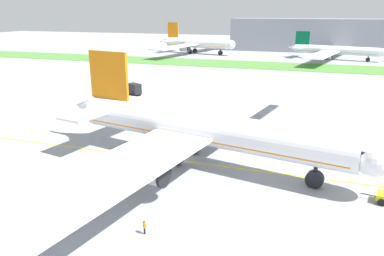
{
  "coord_description": "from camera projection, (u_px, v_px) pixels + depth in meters",
  "views": [
    {
      "loc": [
        19.13,
        -52.43,
        22.63
      ],
      "look_at": [
        0.26,
        5.01,
        3.5
      ],
      "focal_mm": 34.99,
      "sensor_mm": 36.0,
      "label": 1
    }
  ],
  "objects": [
    {
      "name": "parked_airliner_far_centre",
      "position": [
        334.0,
        50.0,
        177.64
      ],
      "size": [
        44.46,
        72.92,
        12.72
      ],
      "color": "white",
      "rests_on": "ground"
    },
    {
      "name": "parked_airliner_far_left",
      "position": [
        196.0,
        43.0,
        201.51
      ],
      "size": [
        45.13,
        71.58,
        16.11
      ],
      "color": "white",
      "rests_on": "ground"
    },
    {
      "name": "grass_median_strip",
      "position": [
        268.0,
        66.0,
        159.0
      ],
      "size": [
        320.0,
        24.0,
        0.1
      ],
      "primitive_type": "cube",
      "color": "#4C8438",
      "rests_on": "ground"
    },
    {
      "name": "apron_taxi_line",
      "position": [
        178.0,
        161.0,
        58.79
      ],
      "size": [
        280.0,
        0.36,
        0.01
      ],
      "primitive_type": "cube",
      "color": "yellow",
      "rests_on": "ground"
    },
    {
      "name": "airliner_foreground",
      "position": [
        200.0,
        129.0,
        56.52
      ],
      "size": [
        51.8,
        83.76,
        16.14
      ],
      "color": "white",
      "rests_on": "ground"
    },
    {
      "name": "terminal_building",
      "position": [
        317.0,
        35.0,
        210.79
      ],
      "size": [
        95.77,
        20.0,
        18.0
      ],
      "primitive_type": "cube",
      "color": "gray",
      "rests_on": "ground"
    },
    {
      "name": "ground_plane",
      "position": [
        181.0,
        158.0,
        60.01
      ],
      "size": [
        600.0,
        600.0,
        0.0
      ],
      "primitive_type": "plane",
      "color": "#9399A0",
      "rests_on": "ground"
    },
    {
      "name": "service_truck_baggage_loader",
      "position": [
        133.0,
        89.0,
        103.63
      ],
      "size": [
        5.55,
        4.37,
        3.25
      ],
      "color": "black",
      "rests_on": "ground"
    },
    {
      "name": "ground_crew_wingwalker_port",
      "position": [
        144.0,
        226.0,
        39.3
      ],
      "size": [
        0.46,
        0.45,
        1.57
      ],
      "color": "black",
      "rests_on": "ground"
    }
  ]
}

